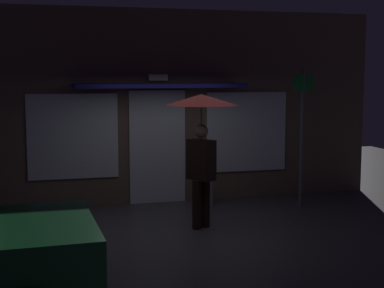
{
  "coord_description": "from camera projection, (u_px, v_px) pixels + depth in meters",
  "views": [
    {
      "loc": [
        -2.2,
        -8.76,
        2.51
      ],
      "look_at": [
        0.15,
        0.13,
        1.39
      ],
      "focal_mm": 53.9,
      "sensor_mm": 36.0,
      "label": 1
    }
  ],
  "objects": [
    {
      "name": "sidewalk_bollard",
      "position": [
        206.0,
        192.0,
        11.03
      ],
      "size": [
        0.27,
        0.27,
        0.55
      ],
      "primitive_type": "cylinder",
      "color": "#9E998E",
      "rests_on": "ground"
    },
    {
      "name": "person_with_umbrella",
      "position": [
        201.0,
        124.0,
        9.26
      ],
      "size": [
        1.17,
        1.17,
        2.19
      ],
      "rotation": [
        0.0,
        0.0,
        2.08
      ],
      "color": "black",
      "rests_on": "ground"
    },
    {
      "name": "street_sign_post",
      "position": [
        302.0,
        130.0,
        10.86
      ],
      "size": [
        0.4,
        0.07,
        2.6
      ],
      "color": "#595B60",
      "rests_on": "ground"
    },
    {
      "name": "ground_plane",
      "position": [
        185.0,
        231.0,
        9.26
      ],
      "size": [
        18.0,
        18.0,
        0.0
      ],
      "primitive_type": "plane",
      "color": "#423F44"
    },
    {
      "name": "building_facade",
      "position": [
        156.0,
        107.0,
        11.28
      ],
      "size": [
        8.99,
        1.0,
        3.76
      ],
      "color": "brown",
      "rests_on": "ground"
    }
  ]
}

